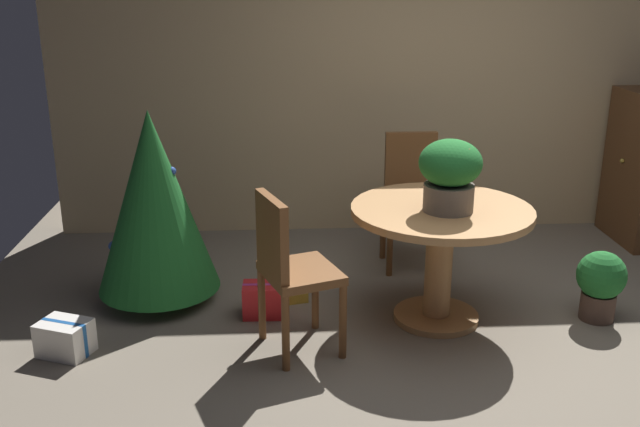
{
  "coord_description": "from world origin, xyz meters",
  "views": [
    {
      "loc": [
        -1.19,
        -3.61,
        2.05
      ],
      "look_at": [
        -0.96,
        0.16,
        0.8
      ],
      "focal_mm": 40.16,
      "sensor_mm": 36.0,
      "label": 1
    }
  ],
  "objects_px": {
    "wooden_chair_left": "(289,265)",
    "holiday_tree": "(154,202)",
    "flower_vase": "(450,172)",
    "gift_box_red": "(263,300)",
    "gift_box_cream": "(65,338)",
    "gift_box_gold": "(292,287)",
    "round_dining_table": "(440,237)",
    "potted_plant": "(601,282)",
    "wooden_chair_far": "(412,192)"
  },
  "relations": [
    {
      "from": "flower_vase",
      "to": "gift_box_cream",
      "type": "height_order",
      "value": "flower_vase"
    },
    {
      "from": "gift_box_cream",
      "to": "gift_box_gold",
      "type": "bearing_deg",
      "value": 26.32
    },
    {
      "from": "round_dining_table",
      "to": "holiday_tree",
      "type": "bearing_deg",
      "value": 167.35
    },
    {
      "from": "gift_box_red",
      "to": "potted_plant",
      "type": "xyz_separation_m",
      "value": [
        2.1,
        -0.18,
        0.14
      ]
    },
    {
      "from": "round_dining_table",
      "to": "flower_vase",
      "type": "relative_size",
      "value": 2.56
    },
    {
      "from": "round_dining_table",
      "to": "flower_vase",
      "type": "bearing_deg",
      "value": -73.08
    },
    {
      "from": "wooden_chair_left",
      "to": "gift_box_cream",
      "type": "xyz_separation_m",
      "value": [
        -1.28,
        0.03,
        -0.43
      ]
    },
    {
      "from": "wooden_chair_left",
      "to": "gift_box_gold",
      "type": "relative_size",
      "value": 4.28
    },
    {
      "from": "round_dining_table",
      "to": "holiday_tree",
      "type": "xyz_separation_m",
      "value": [
        -1.77,
        0.4,
        0.13
      ]
    },
    {
      "from": "wooden_chair_left",
      "to": "wooden_chair_far",
      "type": "height_order",
      "value": "wooden_chair_far"
    },
    {
      "from": "gift_box_red",
      "to": "gift_box_cream",
      "type": "bearing_deg",
      "value": -159.11
    },
    {
      "from": "holiday_tree",
      "to": "potted_plant",
      "type": "xyz_separation_m",
      "value": [
        2.78,
        -0.45,
        -0.43
      ]
    },
    {
      "from": "wooden_chair_far",
      "to": "holiday_tree",
      "type": "relative_size",
      "value": 0.77
    },
    {
      "from": "flower_vase",
      "to": "holiday_tree",
      "type": "distance_m",
      "value": 1.87
    },
    {
      "from": "flower_vase",
      "to": "wooden_chair_left",
      "type": "height_order",
      "value": "flower_vase"
    },
    {
      "from": "wooden_chair_left",
      "to": "holiday_tree",
      "type": "bearing_deg",
      "value": 139.11
    },
    {
      "from": "round_dining_table",
      "to": "gift_box_gold",
      "type": "relative_size",
      "value": 5.01
    },
    {
      "from": "holiday_tree",
      "to": "gift_box_gold",
      "type": "height_order",
      "value": "holiday_tree"
    },
    {
      "from": "wooden_chair_left",
      "to": "potted_plant",
      "type": "bearing_deg",
      "value": 8.27
    },
    {
      "from": "flower_vase",
      "to": "potted_plant",
      "type": "xyz_separation_m",
      "value": [
        0.99,
        0.01,
        -0.73
      ]
    },
    {
      "from": "round_dining_table",
      "to": "gift_box_cream",
      "type": "height_order",
      "value": "round_dining_table"
    },
    {
      "from": "holiday_tree",
      "to": "gift_box_cream",
      "type": "bearing_deg",
      "value": -121.71
    },
    {
      "from": "wooden_chair_left",
      "to": "gift_box_red",
      "type": "relative_size",
      "value": 3.66
    },
    {
      "from": "gift_box_red",
      "to": "potted_plant",
      "type": "relative_size",
      "value": 0.57
    },
    {
      "from": "holiday_tree",
      "to": "gift_box_red",
      "type": "height_order",
      "value": "holiday_tree"
    },
    {
      "from": "wooden_chair_far",
      "to": "holiday_tree",
      "type": "bearing_deg",
      "value": -162.63
    },
    {
      "from": "gift_box_gold",
      "to": "gift_box_red",
      "type": "bearing_deg",
      "value": -130.55
    },
    {
      "from": "round_dining_table",
      "to": "potted_plant",
      "type": "relative_size",
      "value": 2.44
    },
    {
      "from": "round_dining_table",
      "to": "gift_box_red",
      "type": "height_order",
      "value": "round_dining_table"
    },
    {
      "from": "round_dining_table",
      "to": "wooden_chair_left",
      "type": "bearing_deg",
      "value": -160.0
    },
    {
      "from": "wooden_chair_left",
      "to": "wooden_chair_far",
      "type": "xyz_separation_m",
      "value": [
        0.92,
        1.29,
        0.02
      ]
    },
    {
      "from": "flower_vase",
      "to": "gift_box_cream",
      "type": "bearing_deg",
      "value": -173.95
    },
    {
      "from": "holiday_tree",
      "to": "gift_box_cream",
      "type": "xyz_separation_m",
      "value": [
        -0.43,
        -0.7,
        -0.58
      ]
    },
    {
      "from": "wooden_chair_far",
      "to": "gift_box_cream",
      "type": "relative_size",
      "value": 2.91
    },
    {
      "from": "gift_box_cream",
      "to": "gift_box_gold",
      "type": "xyz_separation_m",
      "value": [
        1.3,
        0.65,
        -0.01
      ]
    },
    {
      "from": "gift_box_red",
      "to": "potted_plant",
      "type": "bearing_deg",
      "value": -4.86
    },
    {
      "from": "holiday_tree",
      "to": "potted_plant",
      "type": "relative_size",
      "value": 2.85
    },
    {
      "from": "wooden_chair_left",
      "to": "gift_box_red",
      "type": "distance_m",
      "value": 0.65
    },
    {
      "from": "flower_vase",
      "to": "gift_box_red",
      "type": "distance_m",
      "value": 1.42
    },
    {
      "from": "round_dining_table",
      "to": "gift_box_gold",
      "type": "xyz_separation_m",
      "value": [
        -0.9,
        0.34,
        -0.46
      ]
    },
    {
      "from": "gift_box_gold",
      "to": "potted_plant",
      "type": "distance_m",
      "value": 1.96
    },
    {
      "from": "round_dining_table",
      "to": "holiday_tree",
      "type": "height_order",
      "value": "holiday_tree"
    },
    {
      "from": "flower_vase",
      "to": "wooden_chair_left",
      "type": "relative_size",
      "value": 0.46
    },
    {
      "from": "wooden_chair_far",
      "to": "potted_plant",
      "type": "bearing_deg",
      "value": -44.87
    },
    {
      "from": "flower_vase",
      "to": "gift_box_gold",
      "type": "distance_m",
      "value": 1.34
    },
    {
      "from": "flower_vase",
      "to": "potted_plant",
      "type": "height_order",
      "value": "flower_vase"
    },
    {
      "from": "flower_vase",
      "to": "holiday_tree",
      "type": "relative_size",
      "value": 0.33
    },
    {
      "from": "gift_box_gold",
      "to": "wooden_chair_far",
      "type": "bearing_deg",
      "value": 34.12
    },
    {
      "from": "holiday_tree",
      "to": "gift_box_gold",
      "type": "distance_m",
      "value": 1.06
    },
    {
      "from": "round_dining_table",
      "to": "wooden_chair_left",
      "type": "xyz_separation_m",
      "value": [
        -0.92,
        -0.34,
        -0.02
      ]
    }
  ]
}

